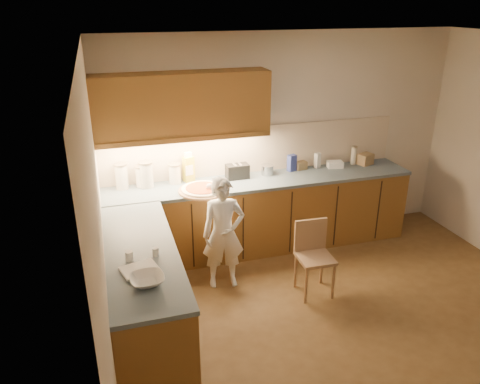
{
  "coord_description": "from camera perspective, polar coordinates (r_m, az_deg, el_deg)",
  "views": [
    {
      "loc": [
        -2.15,
        -3.26,
        2.92
      ],
      "look_at": [
        -0.8,
        1.2,
        1.0
      ],
      "focal_mm": 35.0,
      "sensor_mm": 36.0,
      "label": 1
    }
  ],
  "objects": [
    {
      "name": "canister_c",
      "position": [
        5.44,
        -11.35,
        2.12
      ],
      "size": [
        0.16,
        0.16,
        0.31
      ],
      "rotation": [
        0.0,
        0.0,
        0.18
      ],
      "color": "beige",
      "rests_on": "l_counter"
    },
    {
      "name": "oil_jug",
      "position": [
        5.54,
        -6.29,
        2.91
      ],
      "size": [
        0.14,
        0.12,
        0.36
      ],
      "rotation": [
        0.0,
        0.0,
        0.3
      ],
      "color": "gold",
      "rests_on": "l_counter"
    },
    {
      "name": "blue_box",
      "position": [
        5.91,
        6.34,
        3.54
      ],
      "size": [
        0.12,
        0.1,
        0.21
      ],
      "primitive_type": "cube",
      "rotation": [
        0.0,
        0.0,
        0.33
      ],
      "color": "#303D92",
      "rests_on": "l_counter"
    },
    {
      "name": "l_counter",
      "position": [
        5.28,
        -1.43,
        -5.38
      ],
      "size": [
        3.77,
        2.62,
        0.92
      ],
      "color": "brown",
      "rests_on": "ground"
    },
    {
      "name": "pizza_on_board",
      "position": [
        5.27,
        -4.54,
        0.29
      ],
      "size": [
        0.55,
        0.55,
        0.22
      ],
      "rotation": [
        0.0,
        0.0,
        -0.16
      ],
      "color": "tan",
      "rests_on": "l_counter"
    },
    {
      "name": "card_box_a",
      "position": [
        5.99,
        7.43,
        3.23
      ],
      "size": [
        0.16,
        0.12,
        0.1
      ],
      "primitive_type": "cube",
      "rotation": [
        0.0,
        0.0,
        0.18
      ],
      "color": "#9C8054",
      "rests_on": "l_counter"
    },
    {
      "name": "room",
      "position": [
        4.1,
        15.82,
        3.86
      ],
      "size": [
        4.54,
        4.5,
        2.62
      ],
      "color": "brown",
      "rests_on": "ground"
    },
    {
      "name": "canister_a",
      "position": [
        5.46,
        -14.25,
        1.89
      ],
      "size": [
        0.15,
        0.15,
        0.3
      ],
      "rotation": [
        0.0,
        0.0,
        0.21
      ],
      "color": "silver",
      "rests_on": "l_counter"
    },
    {
      "name": "mixing_bowl",
      "position": [
        3.68,
        -11.26,
        -10.46
      ],
      "size": [
        0.28,
        0.28,
        0.06
      ],
      "primitive_type": "imported",
      "rotation": [
        0.0,
        0.0,
        0.06
      ],
      "color": "white",
      "rests_on": "l_counter"
    },
    {
      "name": "white_bottle",
      "position": [
        6.07,
        9.42,
        3.81
      ],
      "size": [
        0.08,
        0.08,
        0.19
      ],
      "primitive_type": "cube",
      "rotation": [
        0.0,
        0.0,
        0.31
      ],
      "color": "silver",
      "rests_on": "l_counter"
    },
    {
      "name": "steel_pot",
      "position": [
        5.77,
        3.34,
        2.73
      ],
      "size": [
        0.16,
        0.16,
        0.12
      ],
      "color": "#AEAEB3",
      "rests_on": "l_counter"
    },
    {
      "name": "spice_jar_b",
      "position": [
        4.03,
        -10.25,
        -7.18
      ],
      "size": [
        0.07,
        0.07,
        0.07
      ],
      "primitive_type": "cylinder",
      "rotation": [
        0.0,
        0.0,
        -0.32
      ],
      "color": "white",
      "rests_on": "l_counter"
    },
    {
      "name": "flat_pack",
      "position": [
        6.14,
        11.48,
        3.32
      ],
      "size": [
        0.22,
        0.17,
        0.08
      ],
      "primitive_type": "cube",
      "rotation": [
        0.0,
        0.0,
        -0.19
      ],
      "color": "white",
      "rests_on": "l_counter"
    },
    {
      "name": "wooden_chair",
      "position": [
        5.02,
        8.92,
        -7.22
      ],
      "size": [
        0.37,
        0.37,
        0.79
      ],
      "rotation": [
        0.0,
        0.0,
        -0.04
      ],
      "color": "#A67F57",
      "rests_on": "ground"
    },
    {
      "name": "canister_d",
      "position": [
        5.52,
        -7.95,
        2.25
      ],
      "size": [
        0.15,
        0.15,
        0.24
      ],
      "rotation": [
        0.0,
        0.0,
        0.14
      ],
      "color": "white",
      "rests_on": "l_counter"
    },
    {
      "name": "upper_cabinets",
      "position": [
        5.27,
        -7.05,
        10.5
      ],
      "size": [
        1.95,
        0.36,
        0.73
      ],
      "color": "brown",
      "rests_on": "ground"
    },
    {
      "name": "dough_cloth",
      "position": [
        3.86,
        -12.12,
        -9.21
      ],
      "size": [
        0.33,
        0.29,
        0.02
      ],
      "primitive_type": "cube",
      "rotation": [
        0.0,
        0.0,
        0.27
      ],
      "color": "white",
      "rests_on": "l_counter"
    },
    {
      "name": "card_box_b",
      "position": [
        6.33,
        15.04,
        3.89
      ],
      "size": [
        0.22,
        0.2,
        0.14
      ],
      "primitive_type": "cube",
      "rotation": [
        0.0,
        0.0,
        0.34
      ],
      "color": "#9E7F55",
      "rests_on": "l_counter"
    },
    {
      "name": "toaster",
      "position": [
        5.63,
        -0.33,
        2.53
      ],
      "size": [
        0.27,
        0.16,
        0.18
      ],
      "rotation": [
        0.0,
        0.0,
        0.02
      ],
      "color": "black",
      "rests_on": "l_counter"
    },
    {
      "name": "backsplash",
      "position": [
        5.79,
        1.77,
        5.23
      ],
      "size": [
        3.75,
        0.02,
        0.58
      ],
      "primitive_type": "cube",
      "color": "beige",
      "rests_on": "l_counter"
    },
    {
      "name": "canister_b",
      "position": [
        5.48,
        -11.92,
        1.92
      ],
      "size": [
        0.14,
        0.14,
        0.25
      ],
      "rotation": [
        0.0,
        0.0,
        -0.17
      ],
      "color": "white",
      "rests_on": "l_counter"
    },
    {
      "name": "spice_jar_a",
      "position": [
        4.0,
        -13.35,
        -7.61
      ],
      "size": [
        0.06,
        0.06,
        0.08
      ],
      "primitive_type": "cylinder",
      "rotation": [
        0.0,
        0.0,
        0.02
      ],
      "color": "silver",
      "rests_on": "l_counter"
    },
    {
      "name": "tall_jar",
      "position": [
        6.29,
        13.7,
        4.38
      ],
      "size": [
        0.08,
        0.08,
        0.24
      ],
      "rotation": [
        0.0,
        0.0,
        -0.37
      ],
      "color": "beige",
      "rests_on": "l_counter"
    },
    {
      "name": "child",
      "position": [
        4.98,
        -2.03,
        -5.07
      ],
      "size": [
        0.48,
        0.35,
        1.24
      ],
      "primitive_type": "imported",
      "rotation": [
        0.0,
        0.0,
        -0.12
      ],
      "color": "white",
      "rests_on": "ground"
    }
  ]
}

